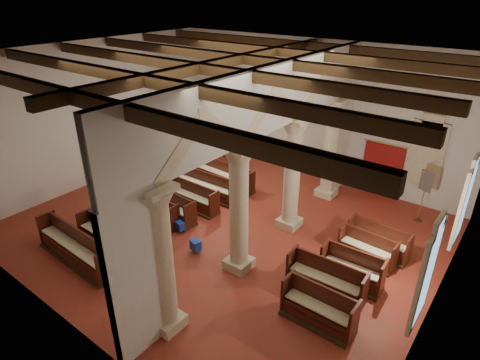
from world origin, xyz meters
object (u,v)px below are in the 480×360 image
(lectern, at_px, (236,154))
(nave_pew_0, at_px, (76,251))
(processional_banner, at_px, (422,202))
(aisle_pew_0, at_px, (318,312))
(pipe_organ, at_px, (224,128))

(lectern, distance_m, nave_pew_0, 9.20)
(processional_banner, xyz_separation_m, aisle_pew_0, (-0.63, -6.83, -0.40))
(lectern, distance_m, processional_banner, 8.67)
(lectern, bearing_deg, pipe_organ, 130.55)
(pipe_organ, distance_m, nave_pew_0, 10.12)
(lectern, relative_size, processional_banner, 0.54)
(nave_pew_0, bearing_deg, aisle_pew_0, 19.27)
(lectern, xyz_separation_m, nave_pew_0, (0.73, -9.17, -0.12))
(lectern, distance_m, aisle_pew_0, 10.58)
(lectern, xyz_separation_m, aisle_pew_0, (8.03, -6.88, -0.12))
(aisle_pew_0, bearing_deg, lectern, 139.48)
(pipe_organ, relative_size, processional_banner, 2.03)
(processional_banner, relative_size, aisle_pew_0, 1.11)
(pipe_organ, height_order, aisle_pew_0, pipe_organ)
(processional_banner, bearing_deg, lectern, -157.49)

